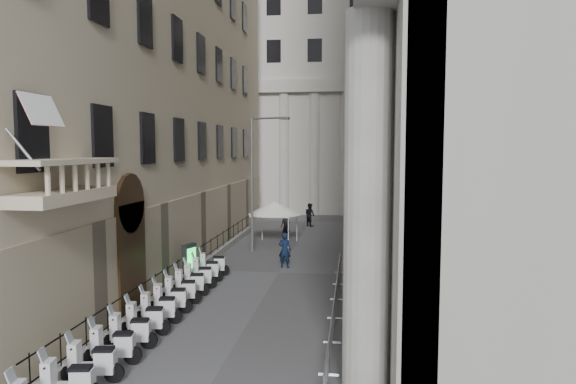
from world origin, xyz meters
name	(u,v)px	position (x,y,z in m)	size (l,w,h in m)	color
far_building	(318,69)	(0.00, 48.00, 15.00)	(22.00, 10.00, 30.00)	beige
iron_fence	(194,275)	(-4.30, 18.00, 0.00)	(0.30, 28.00, 1.40)	black
blue_awning	(357,249)	(4.15, 26.00, 0.00)	(1.60, 3.00, 3.00)	navy
scooter_2	(94,383)	(-3.28, 5.81, 0.00)	(0.56, 1.40, 1.50)	silver
scooter_3	(114,365)	(-3.28, 7.04, 0.00)	(0.56, 1.40, 1.50)	silver
scooter_4	(131,349)	(-3.28, 8.26, 0.00)	(0.56, 1.40, 1.50)	silver
scooter_5	(146,336)	(-3.28, 9.49, 0.00)	(0.56, 1.40, 1.50)	silver
scooter_6	(160,324)	(-3.28, 10.72, 0.00)	(0.56, 1.40, 1.50)	silver
scooter_7	(171,313)	(-3.28, 11.95, 0.00)	(0.56, 1.40, 1.50)	silver
scooter_8	(181,304)	(-3.28, 13.17, 0.00)	(0.56, 1.40, 1.50)	silver
scooter_9	(191,296)	(-3.28, 14.40, 0.00)	(0.56, 1.40, 1.50)	silver
scooter_10	(199,288)	(-3.28, 15.63, 0.00)	(0.56, 1.40, 1.50)	silver
scooter_11	(206,282)	(-3.28, 16.86, 0.00)	(0.56, 1.40, 1.50)	silver
scooter_12	(213,276)	(-3.28, 18.08, 0.00)	(0.56, 1.40, 1.50)	silver
barrier_1	(331,358)	(3.24, 8.37, 0.00)	(0.60, 2.40, 1.10)	#B3B7BC
barrier_2	(334,330)	(3.24, 10.87, 0.00)	(0.60, 2.40, 1.10)	#B3B7BC
barrier_3	(336,309)	(3.24, 13.37, 0.00)	(0.60, 2.40, 1.10)	#B3B7BC
barrier_4	(338,292)	(3.24, 15.87, 0.00)	(0.60, 2.40, 1.10)	#B3B7BC
barrier_5	(340,278)	(3.24, 18.37, 0.00)	(0.60, 2.40, 1.10)	#B3B7BC
security_tent	(273,208)	(-1.62, 27.46, 2.48)	(3.65, 3.65, 2.97)	silver
street_lamp	(256,172)	(-2.19, 24.38, 5.07)	(2.62, 1.17, 8.48)	gray
info_kiosk	(190,262)	(-4.19, 17.08, 0.93)	(0.53, 0.90, 1.84)	black
pedestrian_a	(285,250)	(0.16, 20.37, 0.98)	(0.71, 0.47, 1.95)	#0C1732
pedestrian_b	(310,215)	(0.22, 35.60, 0.98)	(0.95, 0.74, 1.96)	black
pedestrian_c	(286,223)	(-1.29, 31.63, 0.81)	(0.80, 0.52, 1.63)	black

